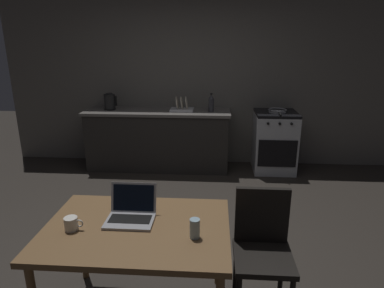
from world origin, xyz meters
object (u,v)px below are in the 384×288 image
(stove_oven, at_px, (274,142))
(dining_table, at_px, (137,236))
(chair, at_px, (262,244))
(coffee_mug, at_px, (71,224))
(dish_rack, at_px, (182,107))
(bottle, at_px, (211,103))
(electric_kettle, at_px, (110,102))
(frying_pan, at_px, (278,111))
(laptop, at_px, (131,213))
(drinking_glass, at_px, (195,228))

(stove_oven, xyz_separation_m, dining_table, (-1.39, -2.95, 0.20))
(chair, bearing_deg, stove_oven, 57.41)
(dining_table, distance_m, coffee_mug, 0.43)
(dish_rack, bearing_deg, bottle, -6.62)
(electric_kettle, height_order, frying_pan, electric_kettle)
(chair, bearing_deg, electric_kettle, 102.72)
(stove_oven, distance_m, electric_kettle, 2.53)
(stove_oven, distance_m, coffee_mug, 3.53)
(stove_oven, bearing_deg, electric_kettle, 179.94)
(laptop, xyz_separation_m, frying_pan, (1.46, 2.84, 0.16))
(dining_table, height_order, frying_pan, frying_pan)
(laptop, relative_size, bottle, 1.19)
(laptop, distance_m, bottle, 2.87)
(stove_oven, height_order, bottle, bottle)
(frying_pan, relative_size, drinking_glass, 3.49)
(dining_table, height_order, coffee_mug, coffee_mug)
(chair, bearing_deg, dining_table, 167.82)
(dining_table, xyz_separation_m, chair, (0.85, 0.14, -0.12))
(dining_table, relative_size, dish_rack, 3.59)
(electric_kettle, relative_size, bottle, 0.92)
(dining_table, xyz_separation_m, dish_rack, (0.01, 2.96, 0.30))
(stove_oven, distance_m, dish_rack, 1.47)
(coffee_mug, height_order, drinking_glass, drinking_glass)
(stove_oven, height_order, dining_table, stove_oven)
(bottle, relative_size, drinking_glass, 2.14)
(dining_table, relative_size, drinking_glass, 9.71)
(electric_kettle, xyz_separation_m, drinking_glass, (1.46, -3.06, -0.23))
(frying_pan, xyz_separation_m, drinking_glass, (-1.01, -3.03, -0.14))
(laptop, distance_m, coffee_mug, 0.39)
(electric_kettle, bearing_deg, dish_rack, 0.00)
(frying_pan, distance_m, coffee_mug, 3.51)
(laptop, xyz_separation_m, bottle, (0.50, 2.82, 0.26))
(electric_kettle, bearing_deg, frying_pan, -0.65)
(chair, xyz_separation_m, electric_kettle, (-1.92, 2.81, 0.49))
(coffee_mug, bearing_deg, chair, 9.59)
(coffee_mug, bearing_deg, stove_oven, 59.21)
(stove_oven, bearing_deg, frying_pan, -72.15)
(dining_table, relative_size, coffee_mug, 9.75)
(stove_oven, relative_size, dining_table, 0.74)
(dining_table, bearing_deg, laptop, 122.97)
(stove_oven, xyz_separation_m, frying_pan, (0.01, -0.03, 0.47))
(chair, bearing_deg, drinking_glass, -173.54)
(stove_oven, bearing_deg, dining_table, -115.28)
(dish_rack, bearing_deg, chair, -73.41)
(chair, height_order, coffee_mug, chair)
(stove_oven, bearing_deg, laptop, -116.87)
(bottle, distance_m, dish_rack, 0.44)
(laptop, height_order, bottle, bottle)
(dining_table, height_order, dish_rack, dish_rack)
(stove_oven, relative_size, electric_kettle, 3.64)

